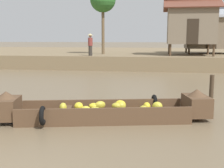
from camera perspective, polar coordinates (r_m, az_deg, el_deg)
ground_plane at (r=13.49m, az=-3.12°, el=-1.17°), size 300.00×300.00×0.00m
riverbank_strip at (r=30.84m, az=3.85°, el=5.54°), size 160.00×20.00×1.05m
banana_boat at (r=8.53m, az=-1.54°, el=-5.14°), size 6.23×2.57×0.89m
stilt_house_left at (r=23.45m, az=15.18°, el=11.10°), size 4.19×3.42×4.30m
stilt_house_mid_left at (r=26.62m, az=18.42°, el=9.71°), size 4.54×3.48×3.93m
palm_tree_mid at (r=24.44m, az=-1.79°, el=16.08°), size 2.08×2.08×5.44m
vendor_person at (r=22.06m, az=-4.26°, el=7.93°), size 0.44×0.44×1.66m
mooring_post at (r=10.01m, az=18.84°, el=-1.73°), size 0.14×0.14×1.20m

